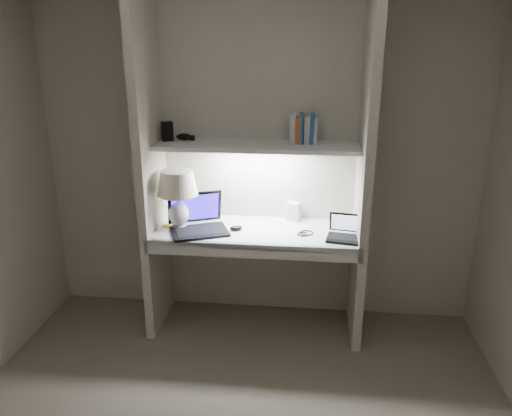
# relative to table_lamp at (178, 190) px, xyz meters

# --- Properties ---
(back_wall) EXTENTS (3.20, 0.01, 2.50)m
(back_wall) POSITION_rel_table_lamp_xyz_m (0.54, 0.30, 0.20)
(back_wall) COLOR beige
(back_wall) RESTS_ON floor
(alcove_panel_left) EXTENTS (0.06, 0.55, 2.50)m
(alcove_panel_left) POSITION_rel_table_lamp_xyz_m (-0.19, 0.02, 0.20)
(alcove_panel_left) COLOR beige
(alcove_panel_left) RESTS_ON floor
(alcove_panel_right) EXTENTS (0.06, 0.55, 2.50)m
(alcove_panel_right) POSITION_rel_table_lamp_xyz_m (1.27, 0.02, 0.20)
(alcove_panel_right) COLOR beige
(alcove_panel_right) RESTS_ON floor
(desk) EXTENTS (1.40, 0.55, 0.04)m
(desk) POSITION_rel_table_lamp_xyz_m (0.54, 0.02, -0.30)
(desk) COLOR white
(desk) RESTS_ON alcove_panel_left
(desk_apron) EXTENTS (1.46, 0.03, 0.10)m
(desk_apron) POSITION_rel_table_lamp_xyz_m (0.54, -0.24, -0.33)
(desk_apron) COLOR silver
(desk_apron) RESTS_ON desk
(shelf) EXTENTS (1.40, 0.36, 0.03)m
(shelf) POSITION_rel_table_lamp_xyz_m (0.54, 0.12, 0.30)
(shelf) COLOR silver
(shelf) RESTS_ON back_wall
(strip_light) EXTENTS (0.60, 0.04, 0.02)m
(strip_light) POSITION_rel_table_lamp_xyz_m (0.54, 0.12, 0.27)
(strip_light) COLOR white
(strip_light) RESTS_ON shelf
(table_lamp) EXTENTS (0.29, 0.29, 0.42)m
(table_lamp) POSITION_rel_table_lamp_xyz_m (0.00, 0.00, 0.00)
(table_lamp) COLOR white
(table_lamp) RESTS_ON desk
(laptop_main) EXTENTS (0.48, 0.45, 0.26)m
(laptop_main) POSITION_rel_table_lamp_xyz_m (0.14, -0.03, -0.23)
(laptop_main) COLOR black
(laptop_main) RESTS_ON desk
(laptop_netbook) EXTENTS (0.28, 0.25, 0.16)m
(laptop_netbook) POSITION_rel_table_lamp_xyz_m (1.17, -0.07, -0.24)
(laptop_netbook) COLOR black
(laptop_netbook) RESTS_ON desk
(speaker) EXTENTS (0.12, 0.10, 0.14)m
(speaker) POSITION_rel_table_lamp_xyz_m (0.80, 0.24, -0.21)
(speaker) COLOR silver
(speaker) RESTS_ON desk
(mouse) EXTENTS (0.11, 0.09, 0.03)m
(mouse) POSITION_rel_table_lamp_xyz_m (0.41, -0.00, -0.27)
(mouse) COLOR black
(mouse) RESTS_ON desk
(cable_coil) EXTENTS (0.12, 0.12, 0.01)m
(cable_coil) POSITION_rel_table_lamp_xyz_m (0.91, -0.02, -0.28)
(cable_coil) COLOR black
(cable_coil) RESTS_ON desk
(sticky_note) EXTENTS (0.07, 0.07, 0.00)m
(sticky_note) POSITION_rel_table_lamp_xyz_m (-0.10, 0.02, -0.28)
(sticky_note) COLOR gold
(sticky_note) RESTS_ON desk
(book_row) EXTENTS (0.19, 0.13, 0.20)m
(book_row) POSITION_rel_table_lamp_xyz_m (0.86, 0.20, 0.41)
(book_row) COLOR silver
(book_row) RESTS_ON shelf
(shelf_box) EXTENTS (0.09, 0.08, 0.13)m
(shelf_box) POSITION_rel_table_lamp_xyz_m (-0.10, 0.16, 0.38)
(shelf_box) COLOR black
(shelf_box) RESTS_ON shelf
(shelf_gadget) EXTENTS (0.12, 0.09, 0.05)m
(shelf_gadget) POSITION_rel_table_lamp_xyz_m (0.01, 0.19, 0.34)
(shelf_gadget) COLOR black
(shelf_gadget) RESTS_ON shelf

